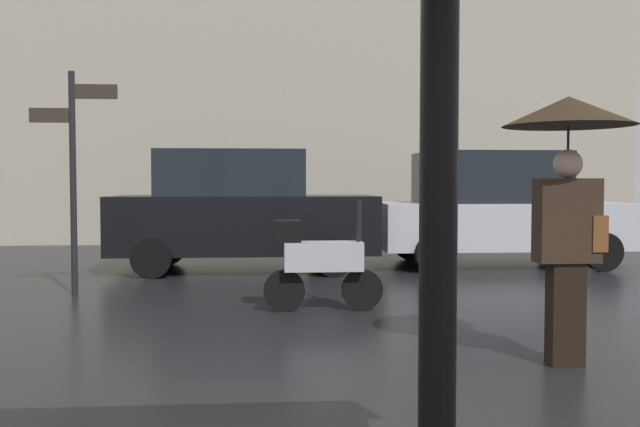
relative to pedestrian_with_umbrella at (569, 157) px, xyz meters
The scene contains 5 objects.
pedestrian_with_umbrella is the anchor object (origin of this frame).
parked_scooter 3.16m from the pedestrian_with_umbrella, 126.00° to the left, with size 1.33×0.32×1.23m.
parked_car_left 6.61m from the pedestrian_with_umbrella, 75.92° to the left, with size 4.24×2.03×1.95m.
parked_car_right 6.66m from the pedestrian_with_umbrella, 114.50° to the left, with size 4.21×1.90×1.94m.
street_signpost 6.02m from the pedestrian_with_umbrella, 142.23° to the left, with size 1.08×0.08×2.82m.
Camera 1 is at (-0.11, -2.68, 1.42)m, focal length 38.38 mm.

